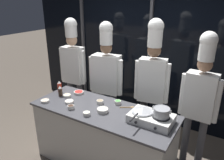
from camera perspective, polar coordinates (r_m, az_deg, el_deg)
window_wall_back at (r=4.22m, az=9.87°, el=6.72°), size 5.52×0.09×2.70m
demo_counter at (r=3.26m, az=-2.37°, el=-14.80°), size 2.04×0.77×0.92m
portable_stove at (r=2.75m, az=10.19°, el=-9.78°), size 0.53×0.36×0.12m
frying_pan at (r=2.74m, az=7.90°, el=-7.72°), size 0.27×0.47×0.05m
stock_pot at (r=2.65m, az=12.81°, el=-8.17°), size 0.22×0.20×0.11m
squeeze_bottle_soy at (r=3.46m, az=-13.37°, el=-2.87°), size 0.06×0.06×0.16m
squeeze_bottle_chili at (r=3.61m, az=-13.55°, el=-1.68°), size 0.07×0.07×0.19m
prep_bowl_noodles at (r=3.44m, az=-11.67°, el=-3.96°), size 0.12×0.12×0.03m
prep_bowl_bell_pepper at (r=3.51m, az=-8.68°, el=-3.19°), size 0.16×0.16×0.04m
prep_bowl_bean_sprouts at (r=2.87m, az=-6.68°, el=-8.69°), size 0.10×0.10×0.05m
prep_bowl_scallions at (r=3.14m, az=1.52°, el=-5.78°), size 0.10×0.10×0.05m
prep_bowl_mushrooms at (r=3.16m, az=-3.16°, el=-5.68°), size 0.10×0.10×0.05m
prep_bowl_soy_glaze at (r=3.06m, az=-10.69°, el=-6.93°), size 0.09×0.09×0.05m
prep_bowl_chicken at (r=3.35m, az=-17.09°, el=-5.21°), size 0.13×0.13×0.04m
prep_bowl_onion at (r=3.23m, az=-11.11°, el=-5.58°), size 0.13×0.13×0.04m
prep_bowl_garlic at (r=2.94m, az=-2.46°, el=-7.83°), size 0.15×0.15×0.05m
serving_spoon_slotted at (r=3.06m, az=4.72°, el=-7.09°), size 0.19×0.14×0.02m
chef_head at (r=4.12m, az=-10.13°, el=4.34°), size 0.54×0.24×2.03m
chef_sous at (r=3.69m, az=-1.48°, el=1.65°), size 0.61×0.30×2.01m
chef_line at (r=3.36m, az=10.50°, el=0.95°), size 0.52×0.28×2.09m
chef_pastry at (r=3.13m, az=22.11°, el=-3.14°), size 0.52×0.22×1.98m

